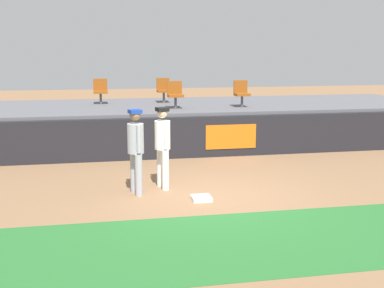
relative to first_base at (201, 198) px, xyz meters
The scene contains 11 objects.
ground_plane 0.28m from the first_base, 33.08° to the left, with size 60.00×60.00×0.00m, color #846042.
grass_foreground_strip 2.38m from the first_base, 84.50° to the right, with size 18.00×2.80×0.01m, color #26662B.
first_base is the anchor object (origin of this frame).
player_fielder_home 1.62m from the first_base, 121.05° to the left, with size 0.42×0.59×1.83m.
player_runner_visitor 1.79m from the first_base, 150.57° to the left, with size 0.42×0.50×1.84m.
field_wall 4.20m from the first_base, 86.75° to the left, with size 18.00×0.26×1.18m.
bleacher_platform 6.76m from the first_base, 88.05° to the left, with size 18.00×4.80×1.26m, color #59595E.
seat_back_center 7.60m from the first_base, 88.01° to the left, with size 0.44×0.44×0.84m.
seat_front_center 5.86m from the first_base, 86.21° to the left, with size 0.47×0.44×0.84m.
seat_front_right 6.37m from the first_base, 65.82° to the left, with size 0.45×0.44×0.84m.
seat_back_left 7.82m from the first_base, 104.27° to the left, with size 0.47×0.44×0.84m.
Camera 1 is at (-2.35, -9.93, 3.08)m, focal length 46.93 mm.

